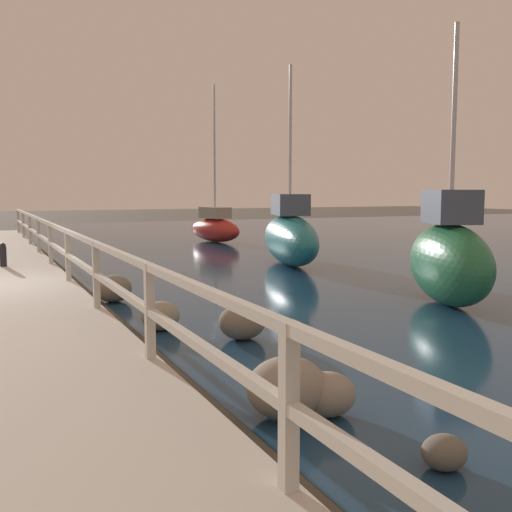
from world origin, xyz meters
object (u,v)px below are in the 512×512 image
at_px(mooring_bollard, 3,255).
at_px(sailboat_teal, 290,236).
at_px(sailboat_red, 215,227).
at_px(sailboat_green, 449,258).

xyz_separation_m(mooring_bollard, sailboat_teal, (7.88, -0.24, 0.22)).
bearing_deg(sailboat_teal, sailboat_red, 101.29).
relative_size(mooring_bollard, sailboat_teal, 0.10).
distance_m(mooring_bollard, sailboat_red, 12.09).
bearing_deg(sailboat_green, mooring_bollard, 158.73).
distance_m(sailboat_red, sailboat_teal, 8.59).
bearing_deg(sailboat_teal, sailboat_green, -74.89).
distance_m(mooring_bollard, sailboat_teal, 7.89).
bearing_deg(sailboat_teal, mooring_bollard, -164.32).
xyz_separation_m(sailboat_red, sailboat_teal, (-0.91, -8.54, 0.20)).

